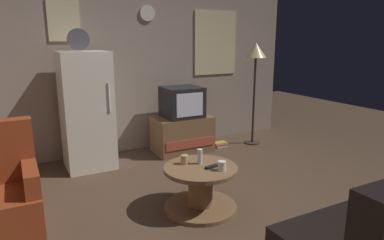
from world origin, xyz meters
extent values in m
plane|color=#4C3828|center=(0.00, 0.00, 0.00)|extent=(12.00, 12.00, 0.00)
cube|color=gray|center=(0.00, 2.45, 1.36)|extent=(5.20, 0.10, 2.73)
cube|color=beige|center=(1.34, 2.39, 1.58)|extent=(0.76, 0.02, 1.00)
cube|color=beige|center=(-0.96, 2.39, 1.88)|extent=(0.40, 0.02, 0.52)
cylinder|color=silver|center=(0.19, 2.39, 2.01)|extent=(0.22, 0.03, 0.22)
cube|color=silver|center=(-0.83, 1.99, 0.75)|extent=(0.60, 0.60, 1.50)
cylinder|color=silver|center=(-0.61, 1.68, 0.95)|extent=(0.02, 0.02, 0.36)
cylinder|color=#4C4C51|center=(-0.88, 1.91, 1.64)|extent=(0.26, 0.04, 0.26)
cube|color=brown|center=(0.53, 1.98, 0.27)|extent=(0.84, 0.52, 0.53)
cube|color=#AD4733|center=(0.53, 1.71, 0.19)|extent=(0.76, 0.01, 0.13)
cube|color=black|center=(0.53, 1.98, 0.75)|extent=(0.54, 0.50, 0.44)
cube|color=silver|center=(0.53, 1.73, 0.75)|extent=(0.41, 0.01, 0.33)
cylinder|color=#332D28|center=(1.71, 1.81, 0.01)|extent=(0.24, 0.24, 0.02)
cylinder|color=#332D28|center=(1.71, 1.81, 0.70)|extent=(0.04, 0.04, 1.40)
cone|color=#F2D18C|center=(1.71, 1.81, 1.48)|extent=(0.32, 0.32, 0.22)
cylinder|color=brown|center=(-0.11, 0.27, 0.02)|extent=(0.72, 0.72, 0.04)
cylinder|color=brown|center=(-0.11, 0.27, 0.22)|extent=(0.24, 0.24, 0.40)
cylinder|color=brown|center=(-0.11, 0.27, 0.42)|extent=(0.72, 0.72, 0.04)
cylinder|color=silver|center=(-0.08, 0.35, 0.52)|extent=(0.05, 0.05, 0.15)
cylinder|color=silver|center=(0.02, 0.10, 0.49)|extent=(0.08, 0.08, 0.09)
cylinder|color=tan|center=(-0.21, 0.42, 0.49)|extent=(0.08, 0.08, 0.09)
cube|color=black|center=(-0.02, 0.20, 0.45)|extent=(0.16, 0.07, 0.02)
cube|color=maroon|center=(-1.58, 0.63, 0.50)|extent=(0.12, 0.60, 0.20)
cube|color=#95B5B8|center=(1.15, 1.90, 0.01)|extent=(0.19, 0.18, 0.02)
cube|color=#A54542|center=(1.15, 1.90, 0.03)|extent=(0.21, 0.16, 0.03)
cube|color=gold|center=(1.15, 1.90, 0.06)|extent=(0.21, 0.13, 0.02)
camera|label=1|loc=(-1.64, -2.45, 1.65)|focal=32.11mm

